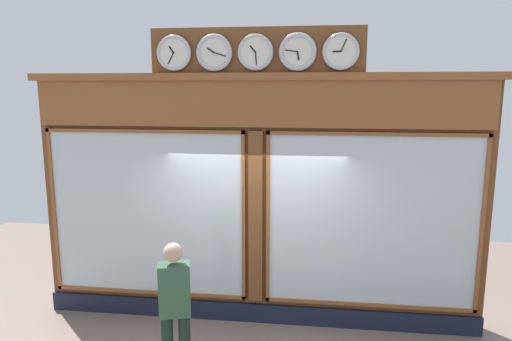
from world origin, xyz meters
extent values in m
cube|color=brown|center=(0.00, -0.15, 1.76)|extent=(6.36, 0.30, 3.51)
cube|color=#191E33|center=(0.00, 0.02, 0.14)|extent=(6.36, 0.08, 0.28)
cube|color=brown|center=(0.00, 0.04, 3.20)|extent=(6.23, 0.08, 0.63)
cube|color=brown|center=(0.00, 0.02, 3.56)|extent=(6.49, 0.20, 0.10)
cube|color=silver|center=(-1.61, 0.01, 1.59)|extent=(2.83, 0.02, 2.38)
cube|color=brown|center=(-1.61, 0.04, 2.81)|extent=(2.93, 0.04, 0.05)
cube|color=brown|center=(-1.61, 0.04, 0.37)|extent=(2.93, 0.04, 0.05)
cube|color=brown|center=(-3.05, 0.04, 1.59)|extent=(0.05, 0.04, 2.48)
cube|color=brown|center=(-0.18, 0.04, 1.59)|extent=(0.05, 0.04, 2.48)
cube|color=silver|center=(1.61, 0.01, 1.59)|extent=(2.83, 0.02, 2.38)
cube|color=brown|center=(1.61, 0.04, 2.81)|extent=(2.93, 0.04, 0.05)
cube|color=brown|center=(1.61, 0.04, 0.37)|extent=(2.93, 0.04, 0.05)
cube|color=brown|center=(3.05, 0.04, 1.59)|extent=(0.05, 0.04, 2.48)
cube|color=brown|center=(0.18, 0.04, 1.59)|extent=(0.05, 0.04, 2.48)
cube|color=brown|center=(0.00, 0.03, 1.59)|extent=(0.20, 0.10, 2.48)
cube|color=brown|center=(0.00, -0.02, 3.88)|extent=(2.90, 0.06, 0.67)
cylinder|color=white|center=(-1.12, 0.06, 3.88)|extent=(0.40, 0.02, 0.40)
torus|color=silver|center=(-1.12, 0.06, 3.88)|extent=(0.48, 0.05, 0.48)
cube|color=black|center=(-1.06, 0.07, 3.88)|extent=(0.11, 0.01, 0.02)
cube|color=black|center=(-1.15, 0.07, 3.96)|extent=(0.08, 0.01, 0.16)
sphere|color=black|center=(-1.12, 0.08, 3.88)|extent=(0.02, 0.02, 0.02)
cylinder|color=white|center=(-0.56, 0.06, 3.88)|extent=(0.40, 0.02, 0.40)
torus|color=silver|center=(-0.56, 0.06, 3.88)|extent=(0.50, 0.07, 0.50)
cube|color=black|center=(-0.57, 0.07, 3.83)|extent=(0.03, 0.01, 0.11)
cube|color=black|center=(-0.48, 0.07, 3.89)|extent=(0.17, 0.01, 0.04)
sphere|color=black|center=(-0.56, 0.08, 3.88)|extent=(0.02, 0.02, 0.02)
cylinder|color=white|center=(0.00, 0.06, 3.88)|extent=(0.40, 0.02, 0.40)
torus|color=silver|center=(0.00, 0.06, 3.88)|extent=(0.48, 0.05, 0.48)
cube|color=black|center=(0.03, 0.07, 3.92)|extent=(0.08, 0.01, 0.09)
cube|color=black|center=(-0.01, 0.07, 3.80)|extent=(0.03, 0.01, 0.17)
sphere|color=black|center=(0.00, 0.08, 3.88)|extent=(0.02, 0.02, 0.02)
cylinder|color=white|center=(0.56, 0.06, 3.88)|extent=(0.40, 0.02, 0.40)
torus|color=silver|center=(0.56, 0.06, 3.88)|extent=(0.49, 0.06, 0.49)
cube|color=black|center=(0.60, 0.07, 3.91)|extent=(0.10, 0.01, 0.07)
cube|color=black|center=(0.48, 0.07, 3.85)|extent=(0.16, 0.01, 0.06)
sphere|color=black|center=(0.56, 0.08, 3.88)|extent=(0.02, 0.02, 0.02)
cylinder|color=white|center=(1.12, 0.06, 3.88)|extent=(0.40, 0.02, 0.40)
torus|color=silver|center=(1.12, 0.06, 3.88)|extent=(0.48, 0.05, 0.48)
cube|color=black|center=(1.15, 0.07, 3.92)|extent=(0.07, 0.01, 0.10)
cube|color=black|center=(1.16, 0.07, 3.81)|extent=(0.09, 0.01, 0.15)
sphere|color=black|center=(1.12, 0.08, 3.88)|extent=(0.02, 0.02, 0.02)
cube|color=#33563D|center=(0.76, 1.48, 1.13)|extent=(0.41, 0.32, 0.62)
sphere|color=tan|center=(0.76, 1.48, 1.58)|extent=(0.22, 0.22, 0.22)
camera|label=1|loc=(-0.80, 6.26, 3.42)|focal=32.19mm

